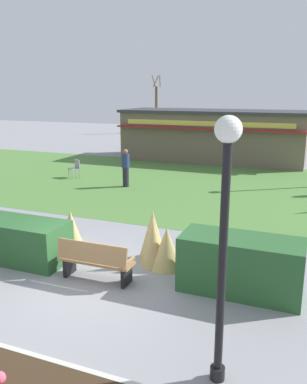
{
  "coord_description": "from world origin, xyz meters",
  "views": [
    {
      "loc": [
        4.4,
        -7.1,
        4.15
      ],
      "look_at": [
        0.03,
        3.69,
        1.22
      ],
      "focal_mm": 37.63,
      "sensor_mm": 36.0,
      "label": 1
    }
  ],
  "objects_px": {
    "cafe_chair_west": "(75,167)",
    "lamppost_near": "(224,222)",
    "parked_car_west_slot": "(181,136)",
    "park_bench": "(95,261)",
    "person_standing": "(126,168)",
    "parked_car_center_slot": "(245,139)",
    "food_kiosk": "(213,135)",
    "tree_left_bg": "(156,108)"
  },
  "relations": [
    {
      "from": "park_bench",
      "to": "food_kiosk",
      "type": "xyz_separation_m",
      "value": [
        -1.56,
        17.02,
        1.05
      ]
    },
    {
      "from": "cafe_chair_west",
      "to": "person_standing",
      "type": "height_order",
      "value": "person_standing"
    },
    {
      "from": "person_standing",
      "to": "cafe_chair_west",
      "type": "bearing_deg",
      "value": 100.65
    },
    {
      "from": "food_kiosk",
      "to": "parked_car_west_slot",
      "type": "distance_m",
      "value": 7.64
    },
    {
      "from": "food_kiosk",
      "to": "parked_car_center_slot",
      "type": "distance_m",
      "value": 6.47
    },
    {
      "from": "parked_car_west_slot",
      "to": "tree_left_bg",
      "type": "height_order",
      "value": "tree_left_bg"
    },
    {
      "from": "parked_car_center_slot",
      "to": "tree_left_bg",
      "type": "bearing_deg",
      "value": 142.46
    },
    {
      "from": "park_bench",
      "to": "parked_car_west_slot",
      "type": "relative_size",
      "value": 0.4
    },
    {
      "from": "park_bench",
      "to": "tree_left_bg",
      "type": "bearing_deg",
      "value": 109.31
    },
    {
      "from": "food_kiosk",
      "to": "person_standing",
      "type": "height_order",
      "value": "food_kiosk"
    },
    {
      "from": "park_bench",
      "to": "food_kiosk",
      "type": "height_order",
      "value": "food_kiosk"
    },
    {
      "from": "food_kiosk",
      "to": "person_standing",
      "type": "bearing_deg",
      "value": -102.18
    },
    {
      "from": "cafe_chair_west",
      "to": "parked_car_west_slot",
      "type": "xyz_separation_m",
      "value": [
        0.79,
        14.01,
        0.12
      ]
    },
    {
      "from": "person_standing",
      "to": "parked_car_center_slot",
      "type": "bearing_deg",
      "value": 14.53
    },
    {
      "from": "food_kiosk",
      "to": "parked_car_center_slot",
      "type": "bearing_deg",
      "value": 81.78
    },
    {
      "from": "food_kiosk",
      "to": "tree_left_bg",
      "type": "xyz_separation_m",
      "value": [
        -9.4,
        14.27,
        0.94
      ]
    },
    {
      "from": "person_standing",
      "to": "tree_left_bg",
      "type": "bearing_deg",
      "value": 43.44
    },
    {
      "from": "park_bench",
      "to": "parked_car_center_slot",
      "type": "distance_m",
      "value": 23.37
    },
    {
      "from": "park_bench",
      "to": "tree_left_bg",
      "type": "relative_size",
      "value": 0.3
    },
    {
      "from": "lamppost_near",
      "to": "parked_car_west_slot",
      "type": "relative_size",
      "value": 0.91
    },
    {
      "from": "food_kiosk",
      "to": "cafe_chair_west",
      "type": "relative_size",
      "value": 12.46
    },
    {
      "from": "parked_car_west_slot",
      "to": "tree_left_bg",
      "type": "xyz_separation_m",
      "value": [
        -5.23,
        7.93,
        1.83
      ]
    },
    {
      "from": "cafe_chair_west",
      "to": "park_bench",
      "type": "bearing_deg",
      "value": -55.09
    },
    {
      "from": "parked_car_west_slot",
      "to": "tree_left_bg",
      "type": "distance_m",
      "value": 9.67
    },
    {
      "from": "park_bench",
      "to": "food_kiosk",
      "type": "relative_size",
      "value": 0.15
    },
    {
      "from": "park_bench",
      "to": "parked_car_west_slot",
      "type": "height_order",
      "value": "parked_car_west_slot"
    },
    {
      "from": "lamppost_near",
      "to": "parked_car_center_slot",
      "type": "bearing_deg",
      "value": 98.76
    },
    {
      "from": "food_kiosk",
      "to": "park_bench",
      "type": "bearing_deg",
      "value": -84.75
    },
    {
      "from": "lamppost_near",
      "to": "food_kiosk",
      "type": "xyz_separation_m",
      "value": [
        -4.84,
        19.13,
        -0.91
      ]
    },
    {
      "from": "lamppost_near",
      "to": "person_standing",
      "type": "bearing_deg",
      "value": 122.04
    },
    {
      "from": "lamppost_near",
      "to": "cafe_chair_west",
      "type": "relative_size",
      "value": 4.34
    },
    {
      "from": "cafe_chair_west",
      "to": "parked_car_center_slot",
      "type": "xyz_separation_m",
      "value": [
        5.87,
        14.02,
        0.12
      ]
    },
    {
      "from": "park_bench",
      "to": "parked_car_west_slot",
      "type": "distance_m",
      "value": 24.05
    },
    {
      "from": "parked_car_west_slot",
      "to": "park_bench",
      "type": "bearing_deg",
      "value": -76.22
    },
    {
      "from": "parked_car_center_slot",
      "to": "person_standing",
      "type": "bearing_deg",
      "value": -100.5
    },
    {
      "from": "cafe_chair_west",
      "to": "lamppost_near",
      "type": "bearing_deg",
      "value": -49.47
    },
    {
      "from": "park_bench",
      "to": "cafe_chair_west",
      "type": "bearing_deg",
      "value": 124.91
    },
    {
      "from": "lamppost_near",
      "to": "parked_car_center_slot",
      "type": "height_order",
      "value": "lamppost_near"
    },
    {
      "from": "food_kiosk",
      "to": "cafe_chair_west",
      "type": "distance_m",
      "value": 9.19
    },
    {
      "from": "food_kiosk",
      "to": "parked_car_west_slot",
      "type": "relative_size",
      "value": 2.63
    },
    {
      "from": "person_standing",
      "to": "parked_car_center_slot",
      "type": "relative_size",
      "value": 0.4
    },
    {
      "from": "person_standing",
      "to": "food_kiosk",
      "type": "bearing_deg",
      "value": 12.84
    }
  ]
}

